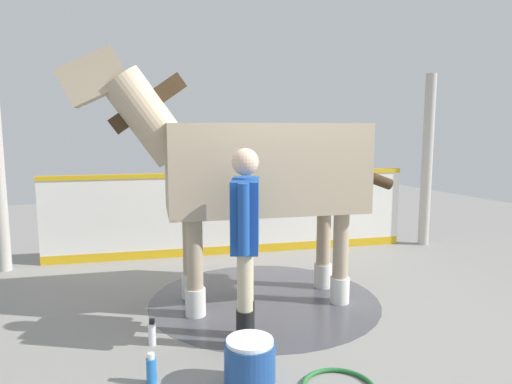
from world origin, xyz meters
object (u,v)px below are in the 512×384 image
(handler, at_px, (245,233))
(bottle_spray, at_px, (151,370))
(wash_bucket, at_px, (250,364))
(horse, at_px, (252,169))
(bottle_shampoo, at_px, (152,333))

(handler, height_order, bottle_spray, handler)
(handler, distance_m, bottle_spray, 1.26)
(wash_bucket, bearing_deg, bottle_spray, -27.98)
(horse, relative_size, wash_bucket, 9.22)
(bottle_shampoo, height_order, bottle_spray, bottle_spray)
(horse, height_order, handler, horse)
(horse, height_order, bottle_shampoo, horse)
(handler, relative_size, bottle_spray, 7.18)
(bottle_shampoo, bearing_deg, handler, 159.18)
(horse, bearing_deg, bottle_spray, 53.03)
(horse, distance_m, bottle_spray, 2.17)
(wash_bucket, bearing_deg, bottle_shampoo, -62.06)
(wash_bucket, bearing_deg, handler, -110.69)
(handler, bearing_deg, bottle_shampoo, -175.32)
(wash_bucket, height_order, bottle_shampoo, wash_bucket)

